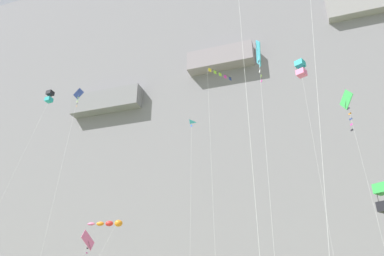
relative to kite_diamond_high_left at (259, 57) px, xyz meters
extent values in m
cube|color=gray|center=(-10.71, 44.91, 19.47)|extent=(180.00, 22.80, 82.16)
cube|color=slate|center=(-36.44, 32.98, 19.30)|extent=(16.14, 3.97, 4.67)
cube|color=gray|center=(-10.71, 32.58, 24.60)|extent=(13.42, 3.60, 4.29)
cube|color=gray|center=(18.65, 33.16, 31.65)|extent=(15.85, 2.73, 5.70)
cube|color=green|center=(6.29, -5.21, -13.70)|extent=(1.05, 1.05, 0.52)
cylinder|color=black|center=(5.96, -5.21, -14.18)|extent=(0.03, 0.03, 1.41)
cube|color=#38B2D1|center=(0.00, 0.07, 0.46)|extent=(0.69, 2.38, 2.44)
cylinder|color=black|center=(0.00, 0.07, 0.46)|extent=(0.35, 0.17, 2.00)
cube|color=black|center=(-0.03, 0.07, -0.45)|extent=(0.16, 0.27, 0.14)
cube|color=#38B2D1|center=(0.04, 0.07, -0.96)|extent=(0.15, 0.27, 0.14)
cube|color=white|center=(-0.04, 0.07, -1.46)|extent=(0.14, 0.28, 0.14)
cube|color=#8CCC33|center=(0.05, 0.07, -1.97)|extent=(0.10, 0.29, 0.14)
cube|color=#CC3399|center=(0.02, 0.07, -2.48)|extent=(0.17, 0.27, 0.14)
cylinder|color=silver|center=(0.06, -2.00, -10.67)|extent=(0.14, 4.15, 21.65)
ellipsoid|color=orange|center=(-19.38, 12.29, -11.04)|extent=(1.06, 0.90, 0.79)
ellipsoid|color=red|center=(-20.53, 12.14, -11.03)|extent=(1.04, 0.76, 0.65)
ellipsoid|color=orange|center=(-21.69, 11.99, -11.02)|extent=(1.02, 0.62, 0.51)
ellipsoid|color=pink|center=(-22.84, 11.84, -11.01)|extent=(1.00, 0.47, 0.36)
cylinder|color=silver|center=(0.23, -10.65, -6.48)|extent=(0.70, 3.58, 30.02)
cube|color=green|center=(7.16, 6.89, -1.82)|extent=(1.04, 2.54, 2.62)
cylinder|color=black|center=(7.16, 6.89, -1.82)|extent=(0.63, 0.49, 2.11)
cube|color=purple|center=(7.19, 6.89, -2.82)|extent=(0.22, 0.27, 0.16)
cube|color=orange|center=(7.22, 6.89, -3.38)|extent=(0.22, 0.27, 0.16)
cube|color=navy|center=(7.20, 6.89, -3.93)|extent=(0.25, 0.24, 0.16)
cube|color=#CC3399|center=(7.17, 6.89, -4.49)|extent=(0.19, 0.29, 0.16)
cube|color=black|center=(7.12, 6.89, -5.05)|extent=(0.24, 0.26, 0.16)
cylinder|color=silver|center=(7.29, 5.37, -11.82)|extent=(0.27, 3.05, 19.34)
cube|color=teal|center=(3.56, 8.51, 4.17)|extent=(1.23, 1.23, 0.64)
cube|color=pink|center=(3.56, 8.51, 2.99)|extent=(1.23, 1.23, 0.64)
cylinder|color=black|center=(3.97, 8.51, 3.58)|extent=(0.03, 0.03, 1.74)
cylinder|color=black|center=(3.14, 8.51, 3.58)|extent=(0.03, 0.03, 1.74)
cylinder|color=silver|center=(3.71, 7.30, -9.41)|extent=(0.31, 2.44, 24.15)
cube|color=pink|center=(-23.83, 13.02, -12.67)|extent=(0.80, 2.61, 2.48)
cylinder|color=black|center=(-23.83, 13.02, -12.67)|extent=(0.87, 0.25, 1.98)
cube|color=black|center=(-23.77, 13.02, -13.64)|extent=(0.03, 0.31, 0.15)
cube|color=#CC3399|center=(-23.76, 13.02, -14.17)|extent=(0.07, 0.31, 0.15)
cylinder|color=silver|center=(3.48, -9.64, -11.19)|extent=(1.78, 4.04, 20.61)
pyramid|color=#38B2D1|center=(-11.81, 16.26, 2.40)|extent=(1.06, 1.22, 0.29)
cube|color=blue|center=(-11.52, 16.11, 2.37)|extent=(0.31, 0.18, 0.35)
cylinder|color=silver|center=(-10.98, 14.16, -9.56)|extent=(1.10, 3.91, 23.86)
cube|color=black|center=(-32.31, 11.28, 8.74)|extent=(0.96, 0.96, 0.63)
cube|color=teal|center=(-32.31, 11.28, 7.59)|extent=(0.96, 0.96, 0.63)
cylinder|color=black|center=(-31.91, 11.28, 8.16)|extent=(0.03, 0.03, 1.69)
cylinder|color=black|center=(-32.72, 11.28, 8.16)|extent=(0.03, 0.03, 1.69)
cylinder|color=silver|center=(-33.79, 8.47, -7.11)|extent=(2.96, 5.64, 28.77)
cube|color=navy|center=(-23.83, 7.07, 4.70)|extent=(1.52, 0.35, 1.47)
cylinder|color=black|center=(-23.83, 7.07, 4.70)|extent=(0.18, 0.42, 1.18)
cube|color=#8CCC33|center=(-23.80, 7.07, 4.14)|extent=(0.17, 0.08, 0.09)
cube|color=green|center=(-23.80, 7.07, 3.83)|extent=(0.18, 0.06, 0.09)
cube|color=#8CCC33|center=(-23.86, 7.07, 3.52)|extent=(0.18, 0.04, 0.09)
cube|color=black|center=(-23.81, 7.07, 3.20)|extent=(0.18, 0.03, 0.09)
cube|color=orange|center=(-23.85, 7.07, 2.89)|extent=(0.18, 0.07, 0.09)
cylinder|color=silver|center=(-22.60, 4.38, -8.49)|extent=(2.48, 5.40, 26.01)
cylinder|color=black|center=(-4.24, 3.29, 1.32)|extent=(1.93, 2.70, 0.02)
cube|color=yellow|center=(-5.00, 2.21, 1.12)|extent=(0.23, 0.30, 0.37)
cube|color=#8CCC33|center=(-4.62, 2.75, 1.12)|extent=(0.22, 0.29, 0.37)
cube|color=#8CCC33|center=(-4.24, 3.29, 1.12)|extent=(0.23, 0.29, 0.37)
cube|color=#CC3399|center=(-3.85, 3.83, 1.12)|extent=(0.22, 0.29, 0.37)
cube|color=navy|center=(-3.47, 4.37, 1.12)|extent=(0.24, 0.30, 0.37)
cylinder|color=silver|center=(-4.86, 1.45, -10.08)|extent=(0.68, 1.00, 22.81)
camera|label=1|loc=(2.49, -26.00, -18.87)|focal=33.45mm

